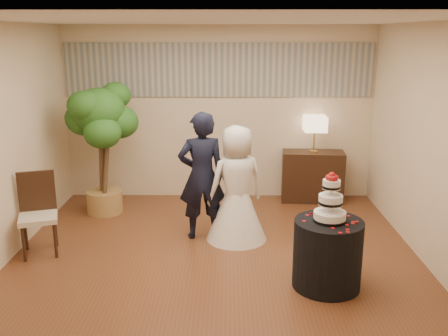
{
  "coord_description": "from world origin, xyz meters",
  "views": [
    {
      "loc": [
        0.16,
        -5.56,
        2.67
      ],
      "look_at": [
        0.1,
        0.4,
        1.05
      ],
      "focal_mm": 40.0,
      "sensor_mm": 36.0,
      "label": 1
    }
  ],
  "objects_px": {
    "ficus_tree": "(101,149)",
    "side_chair": "(38,215)",
    "bride": "(237,183)",
    "groom": "(202,176)",
    "wedding_cake": "(331,197)",
    "console": "(312,176)",
    "cake_table": "(327,254)",
    "table_lamp": "(314,134)"
  },
  "relations": [
    {
      "from": "ficus_tree",
      "to": "side_chair",
      "type": "bearing_deg",
      "value": -106.41
    },
    {
      "from": "bride",
      "to": "side_chair",
      "type": "bearing_deg",
      "value": -10.62
    },
    {
      "from": "groom",
      "to": "wedding_cake",
      "type": "height_order",
      "value": "groom"
    },
    {
      "from": "bride",
      "to": "groom",
      "type": "bearing_deg",
      "value": -30.03
    },
    {
      "from": "console",
      "to": "side_chair",
      "type": "distance_m",
      "value": 4.26
    },
    {
      "from": "cake_table",
      "to": "console",
      "type": "xyz_separation_m",
      "value": [
        0.3,
        2.89,
        0.03
      ]
    },
    {
      "from": "bride",
      "to": "console",
      "type": "height_order",
      "value": "bride"
    },
    {
      "from": "groom",
      "to": "ficus_tree",
      "type": "distance_m",
      "value": 1.81
    },
    {
      "from": "table_lamp",
      "to": "side_chair",
      "type": "distance_m",
      "value": 4.3
    },
    {
      "from": "groom",
      "to": "console",
      "type": "distance_m",
      "value": 2.35
    },
    {
      "from": "ficus_tree",
      "to": "side_chair",
      "type": "height_order",
      "value": "ficus_tree"
    },
    {
      "from": "bride",
      "to": "wedding_cake",
      "type": "height_order",
      "value": "bride"
    },
    {
      "from": "ficus_tree",
      "to": "side_chair",
      "type": "xyz_separation_m",
      "value": [
        -0.44,
        -1.49,
        -0.5
      ]
    },
    {
      "from": "wedding_cake",
      "to": "table_lamp",
      "type": "relative_size",
      "value": 0.93
    },
    {
      "from": "cake_table",
      "to": "wedding_cake",
      "type": "distance_m",
      "value": 0.65
    },
    {
      "from": "cake_table",
      "to": "side_chair",
      "type": "xyz_separation_m",
      "value": [
        -3.4,
        0.79,
        0.13
      ]
    },
    {
      "from": "cake_table",
      "to": "side_chair",
      "type": "distance_m",
      "value": 3.49
    },
    {
      "from": "cake_table",
      "to": "bride",
      "type": "bearing_deg",
      "value": 126.53
    },
    {
      "from": "bride",
      "to": "table_lamp",
      "type": "relative_size",
      "value": 2.66
    },
    {
      "from": "cake_table",
      "to": "side_chair",
      "type": "height_order",
      "value": "side_chair"
    },
    {
      "from": "ficus_tree",
      "to": "side_chair",
      "type": "relative_size",
      "value": 1.98
    },
    {
      "from": "side_chair",
      "to": "groom",
      "type": "bearing_deg",
      "value": -2.19
    },
    {
      "from": "groom",
      "to": "wedding_cake",
      "type": "distance_m",
      "value": 1.97
    },
    {
      "from": "wedding_cake",
      "to": "side_chair",
      "type": "height_order",
      "value": "wedding_cake"
    },
    {
      "from": "cake_table",
      "to": "side_chair",
      "type": "bearing_deg",
      "value": 166.94
    },
    {
      "from": "cake_table",
      "to": "wedding_cake",
      "type": "relative_size",
      "value": 1.4
    },
    {
      "from": "wedding_cake",
      "to": "side_chair",
      "type": "relative_size",
      "value": 0.53
    },
    {
      "from": "side_chair",
      "to": "cake_table",
      "type": "bearing_deg",
      "value": -31.16
    },
    {
      "from": "bride",
      "to": "ficus_tree",
      "type": "height_order",
      "value": "ficus_tree"
    },
    {
      "from": "groom",
      "to": "console",
      "type": "height_order",
      "value": "groom"
    },
    {
      "from": "console",
      "to": "ficus_tree",
      "type": "height_order",
      "value": "ficus_tree"
    },
    {
      "from": "bride",
      "to": "wedding_cake",
      "type": "xyz_separation_m",
      "value": [
        0.96,
        -1.29,
        0.25
      ]
    },
    {
      "from": "bride",
      "to": "side_chair",
      "type": "distance_m",
      "value": 2.51
    },
    {
      "from": "console",
      "to": "side_chair",
      "type": "height_order",
      "value": "side_chair"
    },
    {
      "from": "bride",
      "to": "side_chair",
      "type": "height_order",
      "value": "bride"
    },
    {
      "from": "cake_table",
      "to": "wedding_cake",
      "type": "xyz_separation_m",
      "value": [
        0.0,
        0.0,
        0.65
      ]
    },
    {
      "from": "console",
      "to": "bride",
      "type": "bearing_deg",
      "value": -123.65
    },
    {
      "from": "groom",
      "to": "wedding_cake",
      "type": "relative_size",
      "value": 3.18
    },
    {
      "from": "table_lamp",
      "to": "groom",
      "type": "bearing_deg",
      "value": -138.25
    },
    {
      "from": "cake_table",
      "to": "ficus_tree",
      "type": "height_order",
      "value": "ficus_tree"
    },
    {
      "from": "table_lamp",
      "to": "ficus_tree",
      "type": "height_order",
      "value": "ficus_tree"
    },
    {
      "from": "groom",
      "to": "wedding_cake",
      "type": "xyz_separation_m",
      "value": [
        1.42,
        -1.35,
        0.17
      ]
    }
  ]
}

